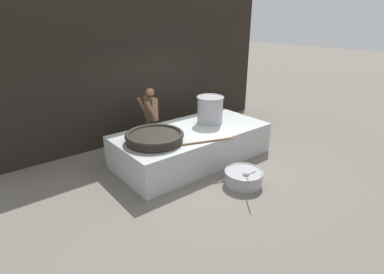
{
  "coord_description": "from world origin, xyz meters",
  "views": [
    {
      "loc": [
        -4.15,
        -5.15,
        3.22
      ],
      "look_at": [
        0.0,
        0.0,
        0.57
      ],
      "focal_mm": 28.0,
      "sensor_mm": 36.0,
      "label": 1
    }
  ],
  "objects_px": {
    "giant_wok_near": "(155,137)",
    "cook": "(151,116)",
    "stock_pot": "(210,109)",
    "prep_bowl_vegetables": "(244,177)"
  },
  "relations": [
    {
      "from": "stock_pot",
      "to": "cook",
      "type": "relative_size",
      "value": 0.42
    },
    {
      "from": "giant_wok_near",
      "to": "prep_bowl_vegetables",
      "type": "distance_m",
      "value": 2.04
    },
    {
      "from": "giant_wok_near",
      "to": "cook",
      "type": "bearing_deg",
      "value": 61.47
    },
    {
      "from": "cook",
      "to": "prep_bowl_vegetables",
      "type": "relative_size",
      "value": 1.67
    },
    {
      "from": "stock_pot",
      "to": "prep_bowl_vegetables",
      "type": "xyz_separation_m",
      "value": [
        -0.61,
        -1.73,
        -0.94
      ]
    },
    {
      "from": "cook",
      "to": "prep_bowl_vegetables",
      "type": "distance_m",
      "value": 2.94
    },
    {
      "from": "giant_wok_near",
      "to": "stock_pot",
      "type": "height_order",
      "value": "stock_pot"
    },
    {
      "from": "cook",
      "to": "stock_pot",
      "type": "bearing_deg",
      "value": 137.08
    },
    {
      "from": "giant_wok_near",
      "to": "cook",
      "type": "distance_m",
      "value": 1.47
    },
    {
      "from": "giant_wok_near",
      "to": "cook",
      "type": "xyz_separation_m",
      "value": [
        0.7,
        1.29,
        -0.01
      ]
    }
  ]
}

